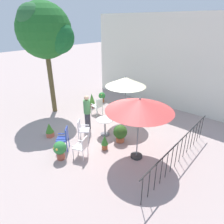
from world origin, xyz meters
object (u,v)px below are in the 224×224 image
object	(u,v)px
patio_chair_0	(98,105)
potted_plant_5	(60,149)
potted_plant_0	(102,96)
potted_plant_4	(119,109)
potted_plant_6	(143,117)
cafe_table_0	(105,124)
shade_tree	(46,31)
patio_umbrella_1	(126,82)
potted_plant_3	(50,130)
potted_plant_7	(92,100)
patio_chair_3	(82,128)
patio_chair_1	(64,137)
patio_chair_2	(82,146)
potted_plant_1	(105,142)
standing_person	(87,112)
patio_umbrella_0	(140,105)
potted_plant_2	(120,133)

from	to	relation	value
patio_chair_0	potted_plant_5	xyz separation A→B (m)	(1.68, -3.64, -0.12)
potted_plant_0	potted_plant_4	bearing A→B (deg)	-19.94
patio_chair_0	potted_plant_6	bearing A→B (deg)	18.00
cafe_table_0	shade_tree	bearing A→B (deg)	179.48
patio_umbrella_1	potted_plant_4	bearing A→B (deg)	145.14
potted_plant_3	potted_plant_7	world-z (taller)	potted_plant_7
patio_chair_3	patio_chair_1	bearing A→B (deg)	-88.89
potted_plant_0	potted_plant_6	world-z (taller)	potted_plant_0
patio_chair_2	patio_chair_3	distance (m)	1.22
potted_plant_0	potted_plant_1	bearing A→B (deg)	-45.07
shade_tree	potted_plant_7	world-z (taller)	shade_tree
patio_chair_3	potted_plant_7	xyz separation A→B (m)	(-2.23, 2.69, -0.08)
potted_plant_6	potted_plant_7	distance (m)	3.35
potted_plant_0	standing_person	xyz separation A→B (m)	(1.83, -2.87, 0.48)
potted_plant_4	patio_chair_0	bearing A→B (deg)	-141.77
patio_umbrella_0	cafe_table_0	size ratio (longest dim) A/B	3.13
patio_umbrella_1	potted_plant_3	world-z (taller)	patio_umbrella_1
potted_plant_5	patio_umbrella_0	bearing A→B (deg)	43.29
potted_plant_5	standing_person	distance (m)	2.44
potted_plant_4	patio_chair_1	bearing A→B (deg)	-84.34
potted_plant_6	cafe_table_0	bearing A→B (deg)	-107.34
potted_plant_3	standing_person	world-z (taller)	standing_person
potted_plant_1	standing_person	xyz separation A→B (m)	(-1.74, 0.70, 0.51)
potted_plant_7	cafe_table_0	bearing A→B (deg)	-33.23
patio_chair_1	potted_plant_3	world-z (taller)	patio_chair_1
patio_chair_2	patio_umbrella_1	bearing A→B (deg)	98.83
potted_plant_7	standing_person	distance (m)	2.57
potted_plant_1	potted_plant_3	world-z (taller)	potted_plant_3
potted_plant_7	standing_person	world-z (taller)	standing_person
patio_chair_1	potted_plant_7	distance (m)	4.26
patio_chair_1	cafe_table_0	bearing A→B (deg)	76.80
potted_plant_5	patio_chair_3	bearing A→B (deg)	105.75
standing_person	potted_plant_6	bearing A→B (deg)	53.51
patio_chair_0	patio_chair_2	xyz separation A→B (m)	(2.20, -3.04, -0.05)
shade_tree	potted_plant_4	distance (m)	5.32
potted_plant_2	potted_plant_6	size ratio (longest dim) A/B	1.22
patio_umbrella_0	patio_chair_3	distance (m)	2.95
patio_umbrella_0	potted_plant_2	xyz separation A→B (m)	(-1.13, 0.42, -1.69)
potted_plant_0	potted_plant_7	world-z (taller)	potted_plant_7
patio_chair_0	patio_chair_1	xyz separation A→B (m)	(1.30, -3.16, 0.01)
cafe_table_0	potted_plant_4	world-z (taller)	cafe_table_0
patio_umbrella_1	potted_plant_5	xyz separation A→B (m)	(-0.02, -3.82, -1.67)
patio_chair_1	potted_plant_6	bearing A→B (deg)	74.59
cafe_table_0	potted_plant_2	bearing A→B (deg)	0.67
potted_plant_2	potted_plant_4	world-z (taller)	potted_plant_2
potted_plant_2	patio_chair_2	bearing A→B (deg)	-102.89
patio_chair_2	potted_plant_2	xyz separation A→B (m)	(0.40, 1.75, -0.07)
patio_umbrella_1	shade_tree	bearing A→B (deg)	-159.31
potted_plant_2	potted_plant_4	distance (m)	2.62
potted_plant_1	potted_plant_5	distance (m)	1.72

